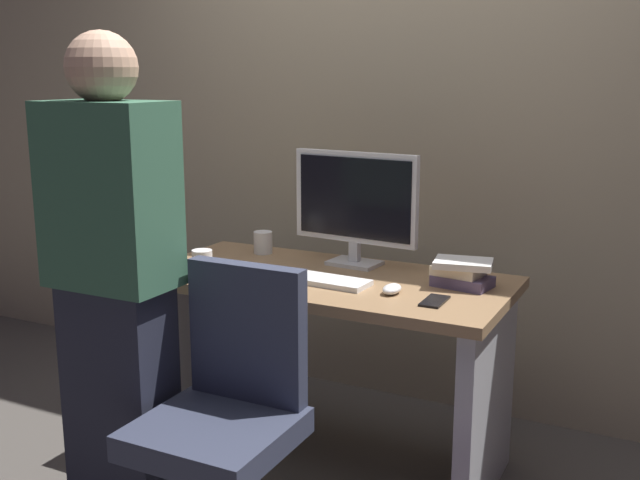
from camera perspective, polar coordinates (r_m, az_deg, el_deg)
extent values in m
plane|color=#4C4742|center=(3.19, 0.42, -15.93)|extent=(9.00, 9.00, 0.00)
cube|color=tan|center=(3.50, 6.10, 12.11)|extent=(6.40, 0.10, 3.00)
cube|color=#93704C|center=(2.91, 0.44, -3.08)|extent=(1.39, 0.68, 0.04)
cube|color=#B2B2B7|center=(3.35, -9.48, -7.97)|extent=(0.06, 0.60, 0.72)
cube|color=#B2B2B7|center=(2.83, 12.31, -11.96)|extent=(0.06, 0.60, 0.72)
cube|color=#33384C|center=(2.37, -7.86, -14.16)|extent=(0.44, 0.44, 0.08)
cube|color=#33384C|center=(2.41, -5.46, -6.87)|extent=(0.40, 0.06, 0.44)
cube|color=#262838|center=(2.67, -14.59, -12.09)|extent=(0.34, 0.20, 0.85)
cube|color=#38664C|center=(2.46, -15.48, 3.24)|extent=(0.40, 0.24, 0.58)
sphere|color=tan|center=(2.44, -16.02, 12.31)|extent=(0.22, 0.22, 0.22)
cube|color=silver|center=(3.07, 2.60, -1.73)|extent=(0.21, 0.16, 0.02)
cube|color=silver|center=(3.06, 2.61, -0.86)|extent=(0.04, 0.03, 0.08)
cube|color=silver|center=(3.02, 2.65, 3.21)|extent=(0.54, 0.08, 0.36)
cube|color=black|center=(3.00, 2.55, 3.16)|extent=(0.50, 0.05, 0.32)
cube|color=white|center=(2.83, -0.47, -2.92)|extent=(0.44, 0.15, 0.02)
ellipsoid|color=white|center=(2.68, 5.40, -3.66)|extent=(0.06, 0.10, 0.03)
cylinder|color=silver|center=(2.98, -8.80, -1.60)|extent=(0.08, 0.08, 0.09)
cylinder|color=silver|center=(3.27, -4.28, -0.19)|extent=(0.08, 0.08, 0.09)
cube|color=#594C72|center=(2.81, 10.61, -3.05)|extent=(0.22, 0.16, 0.04)
cube|color=beige|center=(2.81, 10.31, -2.24)|extent=(0.19, 0.16, 0.04)
cube|color=white|center=(2.79, 10.67, -1.73)|extent=(0.23, 0.18, 0.02)
cube|color=black|center=(2.61, 8.56, -4.54)|extent=(0.07, 0.14, 0.01)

